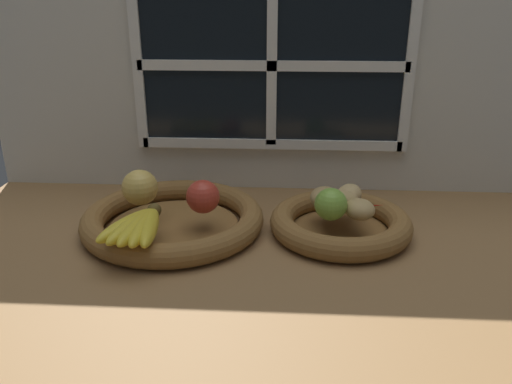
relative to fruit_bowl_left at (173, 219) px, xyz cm
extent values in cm
cube|color=olive|center=(19.75, -2.50, -3.76)|extent=(140.00, 90.00, 3.00)
cube|color=silver|center=(19.75, 27.50, 25.24)|extent=(140.00, 3.00, 55.00)
cube|color=black|center=(19.75, 25.60, 28.74)|extent=(64.00, 0.80, 38.00)
cube|color=white|center=(19.75, 25.00, 28.74)|extent=(2.40, 1.20, 38.00)
cube|color=white|center=(19.75, 25.00, 28.74)|extent=(64.00, 1.20, 2.40)
cube|color=white|center=(-12.25, 25.00, 28.74)|extent=(2.40, 1.20, 40.40)
cube|color=white|center=(51.75, 25.00, 28.74)|extent=(2.40, 1.20, 40.40)
cube|color=white|center=(19.75, 25.00, 9.74)|extent=(64.00, 1.20, 2.40)
cylinder|color=brown|center=(0.00, 0.00, -1.76)|extent=(27.34, 27.34, 1.00)
torus|color=brown|center=(0.00, 0.00, 0.18)|extent=(38.22, 38.22, 4.88)
cylinder|color=brown|center=(35.03, 0.00, -1.76)|extent=(20.00, 20.00, 1.00)
torus|color=brown|center=(35.03, 0.00, 0.18)|extent=(29.26, 29.26, 4.88)
sphere|color=#B73828|center=(6.82, -1.80, 6.06)|extent=(6.88, 6.88, 6.88)
sphere|color=#DBB756|center=(-7.07, 1.63, 6.42)|extent=(7.60, 7.60, 7.60)
ellipsoid|color=gold|center=(-5.82, -12.15, 4.21)|extent=(9.52, 15.64, 3.18)
ellipsoid|color=gold|center=(-4.77, -12.55, 4.21)|extent=(7.59, 16.01, 3.18)
ellipsoid|color=gold|center=(-3.68, -12.79, 4.21)|extent=(5.50, 16.06, 3.18)
ellipsoid|color=gold|center=(-2.56, -12.88, 4.21)|extent=(3.31, 15.79, 3.18)
ellipsoid|color=gold|center=(-1.45, -12.81, 4.21)|extent=(5.26, 16.05, 3.18)
sphere|color=brown|center=(-2.50, -5.00, 4.21)|extent=(2.86, 2.86, 2.86)
ellipsoid|color=#A38451|center=(31.46, 2.77, 4.72)|extent=(7.74, 8.76, 4.19)
ellipsoid|color=tan|center=(35.03, 0.00, 4.96)|extent=(7.46, 5.74, 4.68)
ellipsoid|color=tan|center=(38.20, -3.17, 4.68)|extent=(8.59, 8.65, 4.11)
ellipsoid|color=tan|center=(37.01, 4.36, 4.74)|extent=(7.56, 9.32, 4.24)
sphere|color=#7AAD3D|center=(32.47, -3.84, 5.87)|extent=(6.50, 6.50, 6.50)
cone|color=red|center=(37.08, 0.37, 3.59)|extent=(14.17, 5.04, 1.92)
camera|label=1|loc=(23.19, -95.38, 43.99)|focal=35.24mm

